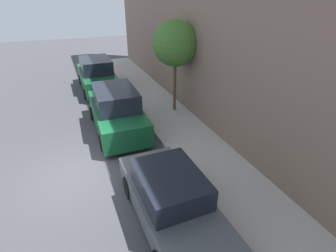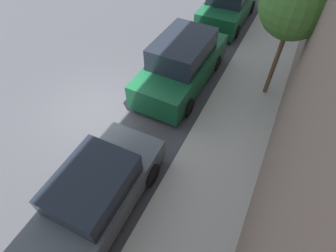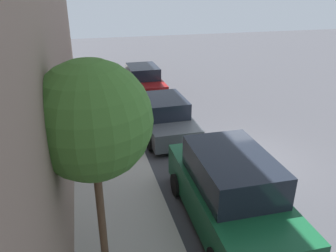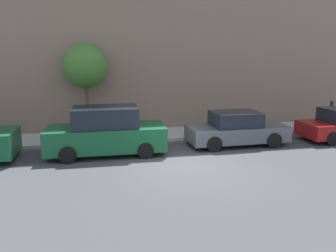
{
  "view_description": "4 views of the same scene",
  "coord_description": "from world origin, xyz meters",
  "px_view_note": "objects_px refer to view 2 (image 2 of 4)",
  "views": [
    {
      "loc": [
        0.26,
        -7.95,
        5.77
      ],
      "look_at": [
        3.66,
        0.49,
        1.0
      ],
      "focal_mm": 28.0,
      "sensor_mm": 36.0,
      "label": 1
    },
    {
      "loc": [
        5.35,
        -4.92,
        6.82
      ],
      "look_at": [
        3.07,
        -0.31,
        1.0
      ],
      "focal_mm": 28.0,
      "sensor_mm": 36.0,
      "label": 2
    },
    {
      "loc": [
        5.35,
        8.99,
        5.68
      ],
      "look_at": [
        2.59,
        -1.39,
        1.0
      ],
      "focal_mm": 35.0,
      "sensor_mm": 36.0,
      "label": 3
    },
    {
      "loc": [
        -11.22,
        3.04,
        4.04
      ],
      "look_at": [
        2.45,
        0.14,
        1.0
      ],
      "focal_mm": 35.0,
      "sensor_mm": 36.0,
      "label": 4
    }
  ],
  "objects_px": {
    "parked_suv_fourth": "(229,3)",
    "street_tree": "(297,3)",
    "parked_sedan_second": "(94,196)",
    "parked_suv_third": "(182,64)"
  },
  "relations": [
    {
      "from": "parked_suv_fourth",
      "to": "street_tree",
      "type": "xyz_separation_m",
      "value": [
        3.16,
        -5.08,
        2.57
      ]
    },
    {
      "from": "parked_sedan_second",
      "to": "street_tree",
      "type": "height_order",
      "value": "street_tree"
    },
    {
      "from": "parked_suv_third",
      "to": "street_tree",
      "type": "xyz_separation_m",
      "value": [
        3.17,
        0.8,
        2.57
      ]
    },
    {
      "from": "parked_suv_fourth",
      "to": "parked_suv_third",
      "type": "bearing_deg",
      "value": -90.07
    },
    {
      "from": "parked_sedan_second",
      "to": "parked_suv_fourth",
      "type": "xyz_separation_m",
      "value": [
        -0.22,
        11.72,
        0.21
      ]
    },
    {
      "from": "parked_suv_fourth",
      "to": "street_tree",
      "type": "distance_m",
      "value": 6.51
    },
    {
      "from": "parked_suv_third",
      "to": "parked_sedan_second",
      "type": "bearing_deg",
      "value": -87.8
    },
    {
      "from": "parked_sedan_second",
      "to": "parked_suv_fourth",
      "type": "relative_size",
      "value": 0.94
    },
    {
      "from": "parked_sedan_second",
      "to": "parked_suv_fourth",
      "type": "height_order",
      "value": "parked_suv_fourth"
    },
    {
      "from": "parked_sedan_second",
      "to": "parked_suv_third",
      "type": "height_order",
      "value": "parked_suv_third"
    }
  ]
}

